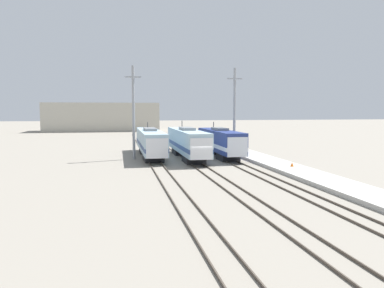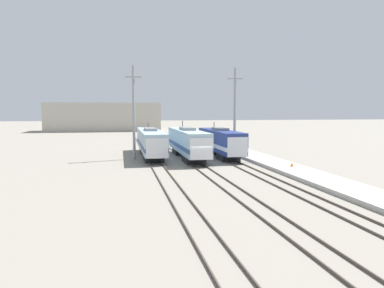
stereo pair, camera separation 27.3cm
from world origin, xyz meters
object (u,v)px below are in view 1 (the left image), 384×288
at_px(catenary_tower_left, 133,112).
at_px(locomotive_far_right, 221,142).
at_px(locomotive_far_left, 150,142).
at_px(catenary_tower_right, 234,112).
at_px(traffic_cone, 292,164).
at_px(locomotive_center, 188,143).

bearing_deg(catenary_tower_left, locomotive_far_right, -0.78).
height_order(locomotive_far_left, catenary_tower_right, catenary_tower_right).
xyz_separation_m(catenary_tower_right, traffic_cone, (2.67, -12.78, -5.81)).
xyz_separation_m(locomotive_far_left, catenary_tower_left, (-2.40, -1.86, 4.30)).
height_order(locomotive_center, traffic_cone, locomotive_center).
xyz_separation_m(locomotive_far_left, locomotive_far_right, (9.72, -2.03, 0.02)).
relative_size(locomotive_far_right, catenary_tower_right, 1.29).
height_order(catenary_tower_left, traffic_cone, catenary_tower_left).
bearing_deg(locomotive_far_right, locomotive_center, -172.01).
xyz_separation_m(catenary_tower_left, traffic_cone, (16.83, -12.78, -5.81)).
relative_size(locomotive_far_left, traffic_cone, 42.88).
relative_size(locomotive_far_left, locomotive_center, 1.05).
bearing_deg(locomotive_center, locomotive_far_right, 7.99).
relative_size(locomotive_center, catenary_tower_left, 1.47).
bearing_deg(catenary_tower_left, locomotive_far_left, 37.81).
bearing_deg(locomotive_far_left, locomotive_far_right, -11.77).
bearing_deg(locomotive_far_right, traffic_cone, -69.49).
bearing_deg(traffic_cone, locomotive_center, 128.76).
bearing_deg(traffic_cone, locomotive_far_right, 110.51).
relative_size(locomotive_far_left, locomotive_far_right, 1.20).
distance_m(locomotive_center, traffic_cone, 15.38).
relative_size(locomotive_center, traffic_cone, 40.69).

